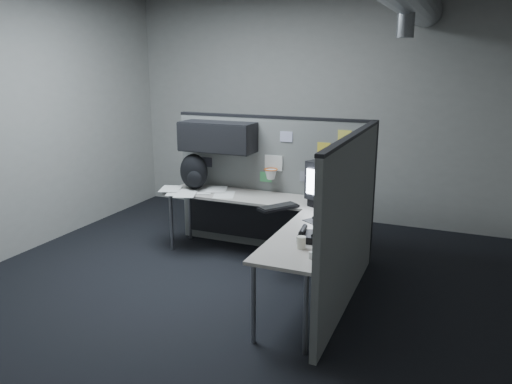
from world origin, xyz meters
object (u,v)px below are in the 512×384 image
at_px(keyboard, 278,207).
at_px(phone, 310,236).
at_px(desk, 272,216).
at_px(monitor, 333,183).
at_px(backpack, 194,172).

distance_m(keyboard, phone, 0.98).
xyz_separation_m(desk, phone, (0.70, -0.89, 0.16)).
xyz_separation_m(desk, monitor, (0.61, 0.23, 0.37)).
bearing_deg(backpack, keyboard, -30.21).
relative_size(monitor, keyboard, 1.23).
bearing_deg(monitor, backpack, 156.69).
relative_size(phone, backpack, 0.58).
bearing_deg(keyboard, phone, -64.20).
height_order(desk, phone, phone).
bearing_deg(keyboard, monitor, 22.79).
distance_m(desk, phone, 1.14).
bearing_deg(backpack, monitor, -14.65).
bearing_deg(phone, keyboard, 129.31).
bearing_deg(desk, monitor, 21.01).
xyz_separation_m(monitor, keyboard, (-0.50, -0.33, -0.24)).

